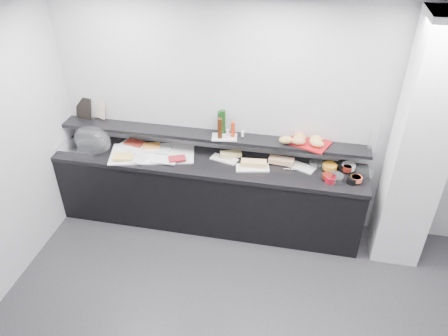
% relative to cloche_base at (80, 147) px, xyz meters
% --- Properties ---
extents(back_wall, '(5.00, 0.02, 2.70)m').
position_rel_cloche_base_xyz_m(back_wall, '(2.26, 0.34, 0.43)').
color(back_wall, '#AEB0B5').
rests_on(back_wall, ground).
extents(ceiling, '(5.00, 5.00, 0.00)m').
position_rel_cloche_base_xyz_m(ceiling, '(2.26, -1.66, 1.78)').
color(ceiling, white).
rests_on(ceiling, back_wall).
extents(column, '(0.50, 0.50, 2.70)m').
position_rel_cloche_base_xyz_m(column, '(3.76, -0.01, 0.43)').
color(column, silver).
rests_on(column, ground).
extents(buffet_cabinet, '(3.60, 0.60, 0.85)m').
position_rel_cloche_base_xyz_m(buffet_cabinet, '(1.56, 0.04, -0.50)').
color(buffet_cabinet, black).
rests_on(buffet_cabinet, ground).
extents(counter_top, '(3.62, 0.62, 0.05)m').
position_rel_cloche_base_xyz_m(counter_top, '(1.56, 0.04, -0.05)').
color(counter_top, black).
rests_on(counter_top, buffet_cabinet).
extents(wall_shelf, '(3.60, 0.25, 0.04)m').
position_rel_cloche_base_xyz_m(wall_shelf, '(1.56, 0.21, 0.21)').
color(wall_shelf, black).
rests_on(wall_shelf, back_wall).
extents(cloche_base, '(0.47, 0.33, 0.04)m').
position_rel_cloche_base_xyz_m(cloche_base, '(0.00, 0.00, 0.00)').
color(cloche_base, silver).
rests_on(cloche_base, counter_top).
extents(cloche_dome, '(0.55, 0.44, 0.34)m').
position_rel_cloche_base_xyz_m(cloche_dome, '(0.17, 0.01, 0.11)').
color(cloche_dome, silver).
rests_on(cloche_dome, cloche_base).
extents(linen_runner, '(1.05, 0.68, 0.01)m').
position_rel_cloche_base_xyz_m(linen_runner, '(0.90, 0.05, -0.01)').
color(linen_runner, white).
rests_on(linen_runner, counter_top).
extents(platter_meat_a, '(0.35, 0.29, 0.01)m').
position_rel_cloche_base_xyz_m(platter_meat_a, '(0.59, 0.13, 0.00)').
color(platter_meat_a, white).
rests_on(platter_meat_a, linen_runner).
extents(food_meat_a, '(0.25, 0.19, 0.02)m').
position_rel_cloche_base_xyz_m(food_meat_a, '(0.62, 0.19, 0.02)').
color(food_meat_a, maroon).
rests_on(food_meat_a, platter_meat_a).
extents(platter_salmon, '(0.33, 0.23, 0.01)m').
position_rel_cloche_base_xyz_m(platter_salmon, '(0.92, 0.13, 0.00)').
color(platter_salmon, white).
rests_on(platter_salmon, linen_runner).
extents(food_salmon, '(0.23, 0.18, 0.02)m').
position_rel_cloche_base_xyz_m(food_salmon, '(0.84, 0.16, 0.02)').
color(food_salmon, orange).
rests_on(food_salmon, platter_salmon).
extents(platter_cheese, '(0.31, 0.22, 0.01)m').
position_rel_cloche_base_xyz_m(platter_cheese, '(0.72, -0.11, 0.00)').
color(platter_cheese, silver).
rests_on(platter_cheese, linen_runner).
extents(food_cheese, '(0.24, 0.18, 0.02)m').
position_rel_cloche_base_xyz_m(food_cheese, '(0.61, -0.14, 0.02)').
color(food_cheese, '#DFC456').
rests_on(food_cheese, platter_cheese).
extents(platter_meat_b, '(0.28, 0.19, 0.01)m').
position_rel_cloche_base_xyz_m(platter_meat_b, '(1.09, -0.06, 0.00)').
color(platter_meat_b, white).
rests_on(platter_meat_b, linen_runner).
extents(food_meat_b, '(0.23, 0.19, 0.02)m').
position_rel_cloche_base_xyz_m(food_meat_b, '(1.23, -0.05, 0.02)').
color(food_meat_b, maroon).
rests_on(food_meat_b, platter_meat_b).
extents(sandwich_plate_left, '(0.34, 0.21, 0.01)m').
position_rel_cloche_base_xyz_m(sandwich_plate_left, '(1.75, 0.10, -0.01)').
color(sandwich_plate_left, silver).
rests_on(sandwich_plate_left, counter_top).
extents(sandwich_food_left, '(0.26, 0.17, 0.06)m').
position_rel_cloche_base_xyz_m(sandwich_food_left, '(1.81, 0.17, 0.02)').
color(sandwich_food_left, tan).
rests_on(sandwich_food_left, sandwich_plate_left).
extents(tongs_left, '(0.16, 0.02, 0.01)m').
position_rel_cloche_base_xyz_m(tongs_left, '(1.76, 0.10, -0.00)').
color(tongs_left, '#B5B7BC').
rests_on(tongs_left, sandwich_plate_left).
extents(sandwich_plate_mid, '(0.39, 0.23, 0.01)m').
position_rel_cloche_base_xyz_m(sandwich_plate_mid, '(2.09, -0.01, -0.01)').
color(sandwich_plate_mid, silver).
rests_on(sandwich_plate_mid, counter_top).
extents(sandwich_food_mid, '(0.29, 0.14, 0.06)m').
position_rel_cloche_base_xyz_m(sandwich_food_mid, '(2.10, 0.02, 0.02)').
color(sandwich_food_mid, tan).
rests_on(sandwich_food_mid, sandwich_plate_mid).
extents(tongs_mid, '(0.15, 0.06, 0.01)m').
position_rel_cloche_base_xyz_m(tongs_mid, '(2.16, -0.01, -0.00)').
color(tongs_mid, '#B5B8BC').
rests_on(tongs_mid, sandwich_plate_mid).
extents(sandwich_plate_right, '(0.39, 0.28, 0.01)m').
position_rel_cloche_base_xyz_m(sandwich_plate_right, '(2.61, 0.13, -0.01)').
color(sandwich_plate_right, silver).
rests_on(sandwich_plate_right, counter_top).
extents(sandwich_food_right, '(0.29, 0.13, 0.06)m').
position_rel_cloche_base_xyz_m(sandwich_food_right, '(2.40, 0.15, 0.02)').
color(sandwich_food_right, tan).
rests_on(sandwich_food_right, sandwich_plate_right).
extents(tongs_right, '(0.16, 0.03, 0.01)m').
position_rel_cloche_base_xyz_m(tongs_right, '(2.51, 0.03, -0.00)').
color(tongs_right, '#B5B8BD').
rests_on(tongs_right, sandwich_plate_right).
extents(bowl_glass_fruit, '(0.19, 0.19, 0.07)m').
position_rel_cloche_base_xyz_m(bowl_glass_fruit, '(2.80, 0.15, 0.02)').
color(bowl_glass_fruit, silver).
rests_on(bowl_glass_fruit, counter_top).
extents(fill_glass_fruit, '(0.16, 0.16, 0.05)m').
position_rel_cloche_base_xyz_m(fill_glass_fruit, '(2.94, 0.13, 0.03)').
color(fill_glass_fruit, orange).
rests_on(fill_glass_fruit, bowl_glass_fruit).
extents(bowl_black_jam, '(0.17, 0.17, 0.07)m').
position_rel_cloche_base_xyz_m(bowl_black_jam, '(3.09, 0.19, 0.02)').
color(bowl_black_jam, black).
rests_on(bowl_black_jam, counter_top).
extents(fill_black_jam, '(0.12, 0.12, 0.05)m').
position_rel_cloche_base_xyz_m(fill_black_jam, '(3.12, 0.12, 0.03)').
color(fill_black_jam, '#60160D').
rests_on(fill_black_jam, bowl_black_jam).
extents(bowl_glass_cream, '(0.19, 0.19, 0.07)m').
position_rel_cloche_base_xyz_m(bowl_glass_cream, '(3.31, 0.12, 0.02)').
color(bowl_glass_cream, white).
rests_on(bowl_glass_cream, counter_top).
extents(fill_glass_cream, '(0.16, 0.16, 0.05)m').
position_rel_cloche_base_xyz_m(fill_glass_cream, '(3.14, 0.17, 0.03)').
color(fill_glass_cream, white).
rests_on(fill_glass_cream, bowl_glass_cream).
extents(bowl_red_jam, '(0.16, 0.16, 0.07)m').
position_rel_cloche_base_xyz_m(bowl_red_jam, '(2.95, -0.10, 0.02)').
color(bowl_red_jam, maroon).
rests_on(bowl_red_jam, counter_top).
extents(fill_red_jam, '(0.14, 0.14, 0.05)m').
position_rel_cloche_base_xyz_m(fill_red_jam, '(2.91, -0.07, 0.03)').
color(fill_red_jam, '#55140C').
rests_on(fill_red_jam, bowl_red_jam).
extents(bowl_glass_salmon, '(0.23, 0.23, 0.07)m').
position_rel_cloche_base_xyz_m(bowl_glass_salmon, '(2.99, -0.07, 0.02)').
color(bowl_glass_salmon, white).
rests_on(bowl_glass_salmon, counter_top).
extents(fill_glass_salmon, '(0.16, 0.16, 0.05)m').
position_rel_cloche_base_xyz_m(fill_glass_salmon, '(3.22, -0.06, 0.03)').
color(fill_glass_salmon, '#FB603D').
rests_on(fill_glass_salmon, bowl_glass_salmon).
extents(bowl_black_fruit, '(0.14, 0.14, 0.07)m').
position_rel_cloche_base_xyz_m(bowl_black_fruit, '(3.17, -0.07, 0.02)').
color(bowl_black_fruit, black).
rests_on(bowl_black_fruit, counter_top).
extents(fill_black_fruit, '(0.13, 0.13, 0.05)m').
position_rel_cloche_base_xyz_m(fill_black_fruit, '(3.21, -0.05, 0.03)').
color(fill_black_fruit, orange).
rests_on(fill_black_fruit, bowl_black_fruit).
extents(framed_print, '(0.23, 0.12, 0.26)m').
position_rel_cloche_base_xyz_m(framed_print, '(-0.04, 0.32, 0.36)').
color(framed_print, black).
rests_on(framed_print, wall_shelf).
extents(print_art, '(0.18, 0.11, 0.22)m').
position_rel_cloche_base_xyz_m(print_art, '(0.16, 0.32, 0.36)').
color(print_art, tan).
rests_on(print_art, framed_print).
extents(condiment_tray, '(0.31, 0.22, 0.01)m').
position_rel_cloche_base_xyz_m(condiment_tray, '(1.74, 0.17, 0.24)').
color(condiment_tray, silver).
rests_on(condiment_tray, wall_shelf).
extents(bottle_green_a, '(0.07, 0.07, 0.26)m').
position_rel_cloche_base_xyz_m(bottle_green_a, '(1.67, 0.27, 0.37)').
color(bottle_green_a, '#0F3A14').
rests_on(bottle_green_a, condiment_tray).
extents(bottle_brown, '(0.07, 0.07, 0.24)m').
position_rel_cloche_base_xyz_m(bottle_brown, '(1.69, 0.15, 0.36)').
color(bottle_brown, '#331909').
rests_on(bottle_brown, condiment_tray).
extents(bottle_green_b, '(0.07, 0.07, 0.28)m').
position_rel_cloche_base_xyz_m(bottle_green_b, '(1.70, 0.26, 0.38)').
color(bottle_green_b, '#0F350E').
rests_on(bottle_green_b, condiment_tray).
extents(bottle_hot, '(0.05, 0.05, 0.18)m').
position_rel_cloche_base_xyz_m(bottle_hot, '(1.83, 0.20, 0.33)').
color(bottle_hot, red).
rests_on(bottle_hot, condiment_tray).
extents(shaker_salt, '(0.04, 0.04, 0.07)m').
position_rel_cloche_base_xyz_m(shaker_salt, '(1.76, 0.22, 0.28)').
color(shaker_salt, white).
rests_on(shaker_salt, condiment_tray).
extents(shaker_pepper, '(0.03, 0.03, 0.07)m').
position_rel_cloche_base_xyz_m(shaker_pepper, '(1.94, 0.22, 0.28)').
color(shaker_pepper, white).
rests_on(shaker_pepper, condiment_tray).
extents(bread_tray, '(0.53, 0.46, 0.02)m').
position_rel_cloche_base_xyz_m(bread_tray, '(2.68, 0.25, 0.24)').
color(bread_tray, '#A31115').
rests_on(bread_tray, wall_shelf).
extents(bread_roll_nw, '(0.13, 0.10, 0.08)m').
position_rel_cloche_base_xyz_m(bread_roll_nw, '(2.57, 0.30, 0.29)').
color(bread_roll_nw, '#B46F44').
rests_on(bread_roll_nw, bread_tray).
extents(bread_roll_ne, '(0.14, 0.10, 0.08)m').
position_rel_cloche_base_xyz_m(bread_roll_ne, '(2.76, 0.25, 0.29)').
color(bread_roll_ne, tan).
rests_on(bread_roll_ne, bread_tray).
extents(bread_roll_sw, '(0.17, 0.13, 0.08)m').
position_rel_cloche_base_xyz_m(bread_roll_sw, '(2.43, 0.16, 0.29)').
color(bread_roll_sw, tan).
rests_on(bread_roll_sw, bread_tray).
extents(bread_roll_s, '(0.16, 0.11, 0.08)m').
position_rel_cloche_base_xyz_m(bread_roll_s, '(2.56, 0.16, 0.29)').
color(bread_roll_s, '#BB7E47').
rests_on(bread_roll_s, bread_tray).
extents(bread_roll_se, '(0.18, 0.13, 0.08)m').
position_rel_cloche_base_xyz_m(bread_roll_se, '(2.76, 0.15, 0.29)').
color(bread_roll_se, tan).
rests_on(bread_roll_se, bread_tray).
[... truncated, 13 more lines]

